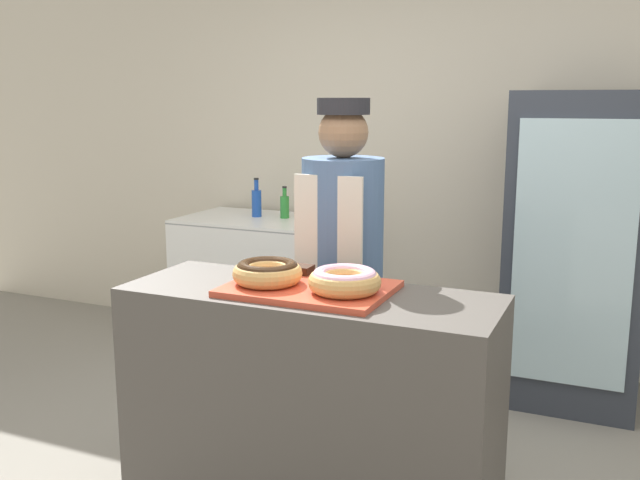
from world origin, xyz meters
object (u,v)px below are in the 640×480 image
at_px(donut_light_glaze, 345,280).
at_px(serving_tray, 309,289).
at_px(brownie_back_left, 302,269).
at_px(bottle_blue, 257,202).
at_px(donut_chocolate_glaze, 267,271).
at_px(beverage_fridge, 577,249).
at_px(bottle_green, 285,206).
at_px(bottle_orange_b, 320,208).
at_px(bottle_orange, 325,212).
at_px(baker_person, 342,276).
at_px(brownie_back_right, 351,275).
at_px(chest_freezer, 265,284).

bearing_deg(donut_light_glaze, serving_tray, 166.78).
xyz_separation_m(brownie_back_left, bottle_blue, (-1.09, 1.61, 0.00)).
xyz_separation_m(donut_chocolate_glaze, beverage_fridge, (0.99, 1.76, -0.17)).
xyz_separation_m(bottle_green, bottle_orange_b, (0.26, -0.01, 0.00)).
bearing_deg(bottle_orange, baker_person, -63.26).
bearing_deg(bottle_green, bottle_blue, -173.05).
bearing_deg(beverage_fridge, serving_tray, -115.78).
relative_size(brownie_back_right, bottle_blue, 0.31).
relative_size(brownie_back_right, bottle_orange_b, 0.37).
bearing_deg(chest_freezer, serving_tray, -57.08).
distance_m(serving_tray, bottle_blue, 2.14).
height_order(chest_freezer, bottle_green, bottle_green).
distance_m(brownie_back_left, chest_freezer, 1.95).
xyz_separation_m(serving_tray, beverage_fridge, (0.83, 1.72, -0.11)).
xyz_separation_m(brownie_back_right, bottle_orange_b, (-0.85, 1.63, -0.01)).
xyz_separation_m(brownie_back_right, chest_freezer, (-1.23, 1.57, -0.54)).
bearing_deg(serving_tray, baker_person, 98.90).
bearing_deg(chest_freezer, beverage_fridge, -0.19).
bearing_deg(bottle_green, bottle_orange_b, -1.37).
relative_size(brownie_back_left, bottle_orange, 0.36).
bearing_deg(donut_chocolate_glaze, bottle_orange_b, 107.70).
bearing_deg(bottle_orange, donut_light_glaze, -64.58).
relative_size(chest_freezer, bottle_orange_b, 5.04).
distance_m(brownie_back_left, bottle_green, 1.86).
bearing_deg(beverage_fridge, chest_freezer, 179.81).
xyz_separation_m(donut_light_glaze, bottle_orange_b, (-0.90, 1.83, -0.04)).
relative_size(serving_tray, brownie_back_right, 7.49).
bearing_deg(baker_person, donut_chocolate_glaze, -97.26).
bearing_deg(bottle_green, brownie_back_left, -61.38).
distance_m(donut_light_glaze, baker_person, 0.64).
bearing_deg(baker_person, bottle_orange, 116.74).
bearing_deg(bottle_orange_b, bottle_green, 178.63).
bearing_deg(donut_chocolate_glaze, bottle_blue, 119.83).
height_order(chest_freezer, bottle_orange, bottle_orange).
relative_size(serving_tray, donut_light_glaze, 2.28).
bearing_deg(bottle_orange, donut_chocolate_glaze, -73.91).
xyz_separation_m(bottle_green, bottle_orange, (0.36, -0.15, 0.01)).
bearing_deg(bottle_orange, chest_freezer, 169.73).
bearing_deg(brownie_back_right, donut_light_glaze, -75.65).
height_order(baker_person, bottle_green, baker_person).
height_order(serving_tray, brownie_back_left, brownie_back_left).
relative_size(brownie_back_left, bottle_orange_b, 0.37).
relative_size(brownie_back_right, baker_person, 0.05).
distance_m(donut_chocolate_glaze, chest_freezer, 2.09).
height_order(serving_tray, bottle_green, bottle_green).
bearing_deg(bottle_green, donut_light_glaze, -57.78).
xyz_separation_m(baker_person, bottle_blue, (-1.11, 1.24, 0.11)).
distance_m(serving_tray, bottle_orange, 1.77).
height_order(donut_chocolate_glaze, beverage_fridge, beverage_fridge).
xyz_separation_m(brownie_back_left, brownie_back_right, (0.21, 0.00, 0.00)).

